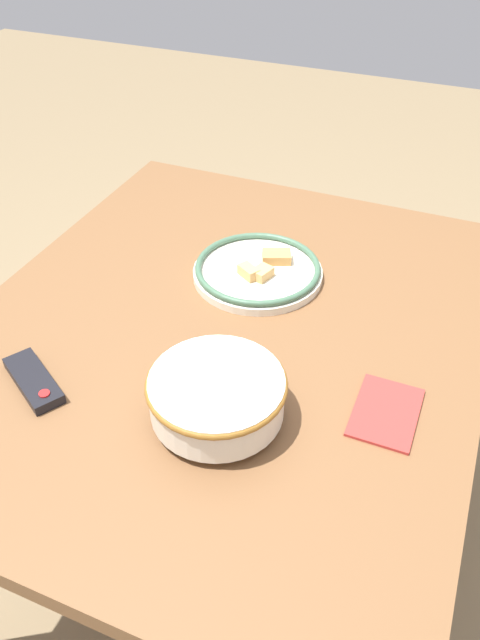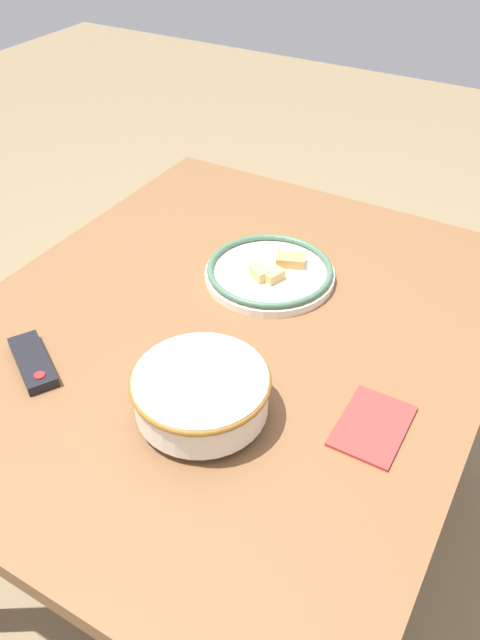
% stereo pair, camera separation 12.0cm
% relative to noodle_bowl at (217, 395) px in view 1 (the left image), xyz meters
% --- Properties ---
extents(ground_plane, '(8.00, 8.00, 0.00)m').
position_rel_noodle_bowl_xyz_m(ground_plane, '(0.23, 0.09, -0.82)').
color(ground_plane, '#7F6B4C').
extents(dining_table, '(1.22, 1.02, 0.77)m').
position_rel_noodle_bowl_xyz_m(dining_table, '(0.23, 0.09, -0.14)').
color(dining_table, brown).
rests_on(dining_table, ground_plane).
extents(noodle_bowl, '(0.24, 0.24, 0.09)m').
position_rel_noodle_bowl_xyz_m(noodle_bowl, '(0.00, 0.00, 0.00)').
color(noodle_bowl, silver).
rests_on(noodle_bowl, dining_table).
extents(food_plate, '(0.29, 0.29, 0.04)m').
position_rel_noodle_bowl_xyz_m(food_plate, '(0.41, 0.09, -0.04)').
color(food_plate, silver).
rests_on(food_plate, dining_table).
extents(tv_remote, '(0.13, 0.16, 0.02)m').
position_rel_noodle_bowl_xyz_m(tv_remote, '(-0.06, 0.34, -0.04)').
color(tv_remote, black).
rests_on(tv_remote, dining_table).
extents(folded_napkin, '(0.15, 0.11, 0.01)m').
position_rel_noodle_bowl_xyz_m(folded_napkin, '(0.12, -0.27, -0.05)').
color(folded_napkin, '#B2332D').
rests_on(folded_napkin, dining_table).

